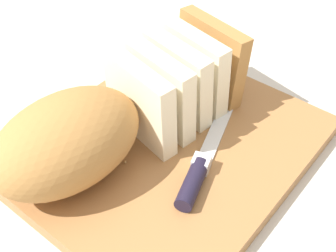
{
  "coord_description": "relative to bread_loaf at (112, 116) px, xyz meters",
  "views": [
    {
      "loc": [
        -0.32,
        -0.26,
        0.44
      ],
      "look_at": [
        0.0,
        0.0,
        0.05
      ],
      "focal_mm": 48.61,
      "sensor_mm": 36.0,
      "label": 1
    }
  ],
  "objects": [
    {
      "name": "ground_plane",
      "position": [
        0.05,
        -0.05,
        -0.08
      ],
      "size": [
        3.0,
        3.0,
        0.0
      ],
      "primitive_type": "plane",
      "color": "beige"
    },
    {
      "name": "crumb_near_loaf",
      "position": [
        0.04,
        0.02,
        -0.05
      ],
      "size": [
        0.01,
        0.01,
        0.01
      ],
      "primitive_type": "sphere",
      "color": "tan",
      "rests_on": "cutting_board"
    },
    {
      "name": "cutting_board",
      "position": [
        0.05,
        -0.05,
        -0.07
      ],
      "size": [
        0.38,
        0.32,
        0.02
      ],
      "primitive_type": "cube",
      "rotation": [
        0.0,
        0.0,
        0.01
      ],
      "color": "#9E6B3D",
      "rests_on": "ground_plane"
    },
    {
      "name": "crumb_near_knife",
      "position": [
        -0.01,
        -0.03,
        -0.05
      ],
      "size": [
        0.0,
        0.0,
        0.0
      ],
      "primitive_type": "sphere",
      "color": "tan",
      "rests_on": "cutting_board"
    },
    {
      "name": "bread_knife",
      "position": [
        0.04,
        -0.11,
        -0.05
      ],
      "size": [
        0.26,
        0.1,
        0.02
      ],
      "rotation": [
        0.0,
        0.0,
        0.33
      ],
      "color": "silver",
      "rests_on": "cutting_board"
    },
    {
      "name": "bread_loaf",
      "position": [
        0.0,
        0.0,
        0.0
      ],
      "size": [
        0.36,
        0.16,
        0.11
      ],
      "rotation": [
        0.0,
        0.0,
        -0.15
      ],
      "color": "#A8753D",
      "rests_on": "cutting_board"
    }
  ]
}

